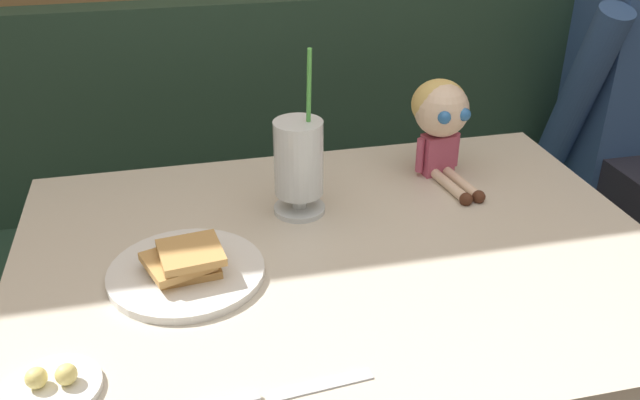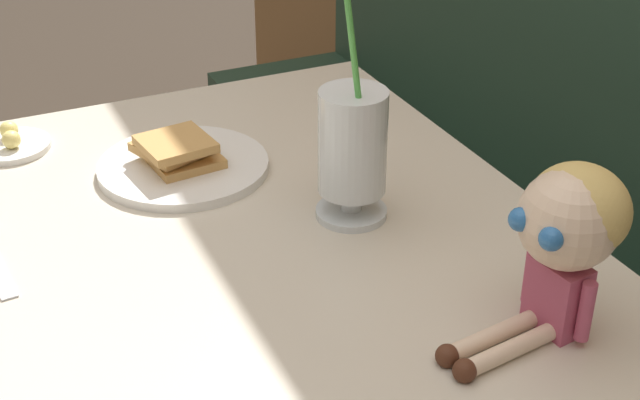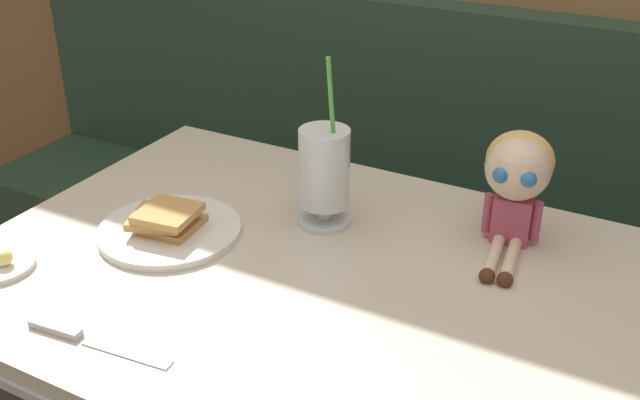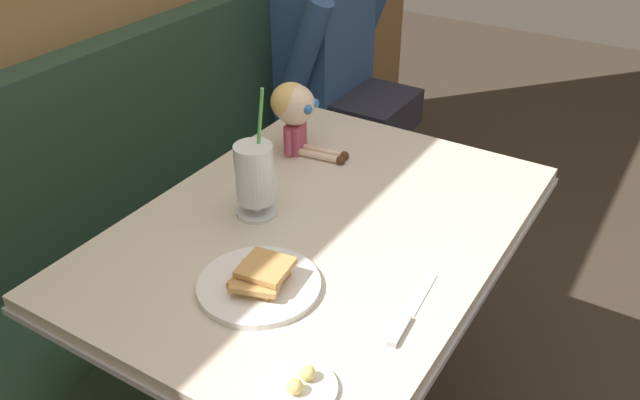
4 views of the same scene
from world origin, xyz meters
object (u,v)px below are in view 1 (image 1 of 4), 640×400
(toast_plate, at_px, (186,269))
(seated_doll, at_px, (441,115))
(butter_saucer, at_px, (53,386))
(butter_knife, at_px, (253,399))
(milkshake_glass, at_px, (299,163))

(toast_plate, height_order, seated_doll, seated_doll)
(butter_saucer, xyz_separation_m, butter_knife, (0.24, -0.08, -0.00))
(seated_doll, bearing_deg, toast_plate, -153.50)
(toast_plate, height_order, milkshake_glass, milkshake_glass)
(toast_plate, relative_size, butter_knife, 1.06)
(butter_knife, height_order, seated_doll, seated_doll)
(butter_saucer, bearing_deg, toast_plate, 50.59)
(seated_doll, bearing_deg, butter_knife, -129.85)
(toast_plate, xyz_separation_m, butter_saucer, (-0.18, -0.22, -0.01))
(milkshake_glass, height_order, seated_doll, milkshake_glass)
(toast_plate, distance_m, milkshake_glass, 0.29)
(butter_knife, bearing_deg, milkshake_glass, 71.57)
(butter_saucer, bearing_deg, seated_doll, 34.21)
(seated_doll, bearing_deg, milkshake_glass, -162.87)
(milkshake_glass, distance_m, butter_knife, 0.49)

